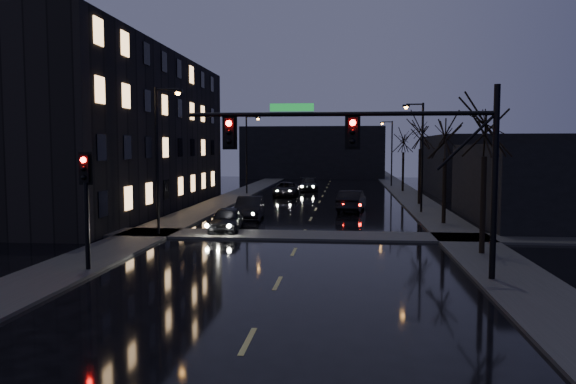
% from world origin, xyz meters
% --- Properties ---
extents(ground, '(160.00, 160.00, 0.00)m').
position_xyz_m(ground, '(0.00, 0.00, 0.00)').
color(ground, black).
rests_on(ground, ground).
extents(sidewalk_left, '(3.00, 140.00, 0.12)m').
position_xyz_m(sidewalk_left, '(-8.50, 35.00, 0.06)').
color(sidewalk_left, '#2D2D2B').
rests_on(sidewalk_left, ground).
extents(sidewalk_right, '(3.00, 140.00, 0.12)m').
position_xyz_m(sidewalk_right, '(8.50, 35.00, 0.06)').
color(sidewalk_right, '#2D2D2B').
rests_on(sidewalk_right, ground).
extents(sidewalk_cross, '(40.00, 3.00, 0.12)m').
position_xyz_m(sidewalk_cross, '(0.00, 18.50, 0.06)').
color(sidewalk_cross, '#2D2D2B').
rests_on(sidewalk_cross, ground).
extents(apartment_block, '(12.00, 30.00, 12.00)m').
position_xyz_m(apartment_block, '(-16.50, 30.00, 6.00)').
color(apartment_block, black).
rests_on(apartment_block, ground).
extents(commercial_right_near, '(10.00, 14.00, 5.00)m').
position_xyz_m(commercial_right_near, '(15.50, 26.00, 2.50)').
color(commercial_right_near, black).
rests_on(commercial_right_near, ground).
extents(commercial_right_far, '(12.00, 18.00, 6.00)m').
position_xyz_m(commercial_right_far, '(17.00, 48.00, 3.00)').
color(commercial_right_far, black).
rests_on(commercial_right_far, ground).
extents(far_block, '(22.00, 10.00, 8.00)m').
position_xyz_m(far_block, '(-3.00, 78.00, 4.00)').
color(far_block, black).
rests_on(far_block, ground).
extents(signal_mast, '(11.11, 0.41, 7.00)m').
position_xyz_m(signal_mast, '(3.85, 9.00, 4.87)').
color(signal_mast, black).
rests_on(signal_mast, ground).
extents(signal_pole_left, '(0.35, 0.41, 4.53)m').
position_xyz_m(signal_pole_left, '(-7.50, 8.99, 3.01)').
color(signal_pole_left, black).
rests_on(signal_pole_left, ground).
extents(tree_near, '(3.52, 3.52, 8.08)m').
position_xyz_m(tree_near, '(8.40, 14.00, 6.22)').
color(tree_near, black).
rests_on(tree_near, ground).
extents(tree_mid_a, '(3.30, 3.30, 7.58)m').
position_xyz_m(tree_mid_a, '(8.40, 24.00, 5.83)').
color(tree_mid_a, black).
rests_on(tree_mid_a, ground).
extents(tree_mid_b, '(3.74, 3.74, 8.59)m').
position_xyz_m(tree_mid_b, '(8.40, 36.00, 6.61)').
color(tree_mid_b, black).
rests_on(tree_mid_b, ground).
extents(tree_far, '(3.43, 3.43, 7.88)m').
position_xyz_m(tree_far, '(8.40, 50.00, 6.06)').
color(tree_far, black).
rests_on(tree_far, ground).
extents(streetlight_l_near, '(1.53, 0.28, 8.00)m').
position_xyz_m(streetlight_l_near, '(-7.58, 18.00, 4.77)').
color(streetlight_l_near, black).
rests_on(streetlight_l_near, ground).
extents(streetlight_l_far, '(1.53, 0.28, 8.00)m').
position_xyz_m(streetlight_l_far, '(-7.58, 45.00, 4.77)').
color(streetlight_l_far, black).
rests_on(streetlight_l_far, ground).
extents(streetlight_r_mid, '(1.53, 0.28, 8.00)m').
position_xyz_m(streetlight_r_mid, '(7.58, 30.00, 4.77)').
color(streetlight_r_mid, black).
rests_on(streetlight_r_mid, ground).
extents(streetlight_r_far, '(1.53, 0.28, 8.00)m').
position_xyz_m(streetlight_r_far, '(7.58, 58.00, 4.77)').
color(streetlight_r_far, black).
rests_on(streetlight_r_far, ground).
extents(oncoming_car_a, '(1.91, 4.22, 1.40)m').
position_xyz_m(oncoming_car_a, '(-4.39, 19.73, 0.70)').
color(oncoming_car_a, black).
rests_on(oncoming_car_a, ground).
extents(oncoming_car_b, '(1.91, 4.78, 1.54)m').
position_xyz_m(oncoming_car_b, '(-4.01, 25.12, 0.77)').
color(oncoming_car_b, black).
rests_on(oncoming_car_b, ground).
extents(oncoming_car_c, '(2.38, 5.04, 1.39)m').
position_xyz_m(oncoming_car_c, '(-3.58, 43.40, 0.70)').
color(oncoming_car_c, black).
rests_on(oncoming_car_c, ground).
extents(oncoming_car_d, '(2.39, 5.13, 1.45)m').
position_xyz_m(oncoming_car_d, '(-1.80, 50.29, 0.73)').
color(oncoming_car_d, black).
rests_on(oncoming_car_d, ground).
extents(lead_car, '(2.32, 4.98, 1.58)m').
position_xyz_m(lead_car, '(2.75, 30.92, 0.79)').
color(lead_car, black).
rests_on(lead_car, ground).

